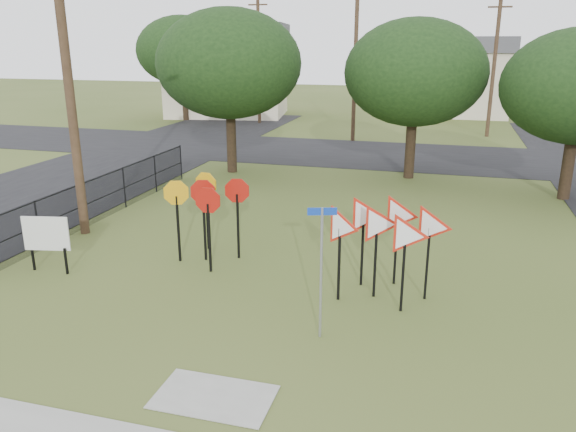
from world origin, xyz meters
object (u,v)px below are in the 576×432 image
object	(u,v)px
stop_sign_cluster	(206,200)
info_board	(46,236)
yield_sign_cluster	(385,227)
street_name_sign	(321,264)

from	to	relation	value
stop_sign_cluster	info_board	xyz separation A→B (m)	(-3.65, -1.94, -0.71)
yield_sign_cluster	street_name_sign	bearing A→B (deg)	-113.15
street_name_sign	stop_sign_cluster	xyz separation A→B (m)	(-3.90, 3.35, 0.12)
street_name_sign	yield_sign_cluster	world-z (taller)	street_name_sign
street_name_sign	stop_sign_cluster	world-z (taller)	street_name_sign
yield_sign_cluster	stop_sign_cluster	bearing A→B (deg)	168.13
stop_sign_cluster	yield_sign_cluster	distance (m)	5.00
info_board	street_name_sign	bearing A→B (deg)	-10.54
stop_sign_cluster	yield_sign_cluster	xyz separation A→B (m)	(4.89, -1.03, -0.01)
street_name_sign	info_board	bearing A→B (deg)	169.46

